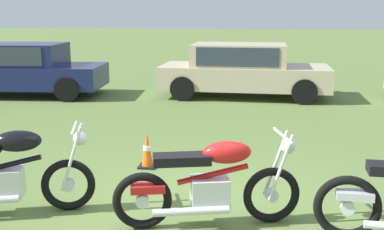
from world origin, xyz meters
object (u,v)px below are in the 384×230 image
at_px(motorcycle_black, 4,173).
at_px(car_beige, 242,67).
at_px(traffic_cone, 147,151).
at_px(car_navy, 12,65).
at_px(motorcycle_red, 210,183).

distance_m(motorcycle_black, car_beige, 8.37).
xyz_separation_m(motorcycle_black, traffic_cone, (1.20, 1.84, -0.24)).
bearing_deg(car_navy, motorcycle_red, -54.33).
bearing_deg(motorcycle_black, car_navy, 101.08).
relative_size(motorcycle_black, motorcycle_red, 1.00).
xyz_separation_m(motorcycle_red, car_navy, (-6.24, 7.26, 0.36)).
distance_m(car_navy, traffic_cone, 7.50).
relative_size(motorcycle_black, car_navy, 0.42).
relative_size(motorcycle_black, car_beige, 0.44).
distance_m(car_navy, car_beige, 6.30).
height_order(motorcycle_black, car_navy, car_navy).
relative_size(motorcycle_red, car_navy, 0.42).
xyz_separation_m(car_beige, traffic_cone, (-1.15, -6.19, -0.55)).
relative_size(motorcycle_red, traffic_cone, 3.68).
distance_m(motorcycle_red, traffic_cone, 2.13).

